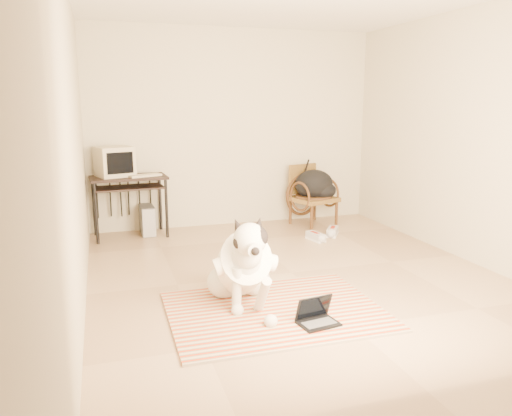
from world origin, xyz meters
name	(u,v)px	position (x,y,z in m)	size (l,w,h in m)	color
floor	(292,273)	(0.00, 0.00, 0.00)	(4.50, 4.50, 0.00)	tan
wall_back	(234,129)	(0.00, 2.25, 1.35)	(4.50, 4.50, 0.00)	beige
wall_front	(445,170)	(0.00, -2.25, 1.35)	(4.50, 4.50, 0.00)	beige
wall_left	(75,146)	(-2.00, 0.00, 1.35)	(4.50, 4.50, 0.00)	beige
wall_right	(465,136)	(2.00, 0.00, 1.35)	(4.50, 4.50, 0.00)	beige
rug	(275,311)	(-0.49, -0.87, 0.01)	(1.76, 1.35, 0.02)	#BA2F12
dog	(243,266)	(-0.70, -0.63, 0.34)	(0.57, 1.19, 0.85)	silver
laptop	(317,317)	(-0.27, -1.21, 0.07)	(0.33, 0.26, 0.21)	black
computer_desk	(129,185)	(-1.48, 1.94, 0.68)	(0.98, 0.58, 0.79)	black
crt_monitor	(115,162)	(-1.63, 2.01, 0.98)	(0.52, 0.51, 0.38)	#B8AD90
desk_keyboard	(145,175)	(-1.28, 1.88, 0.80)	(0.41, 0.15, 0.03)	#B8AD90
pc_tower	(147,220)	(-1.26, 2.00, 0.19)	(0.18, 0.41, 0.38)	#474749
rattan_chair	(311,195)	(1.02, 1.87, 0.42)	(0.69, 0.68, 0.84)	brown
backpack	(316,185)	(1.05, 1.80, 0.57)	(0.56, 0.46, 0.41)	black
sneaker_left	(316,237)	(0.73, 1.05, 0.05)	(0.18, 0.31, 0.10)	white
sneaker_right	(332,232)	(1.05, 1.21, 0.05)	(0.27, 0.32, 0.11)	white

